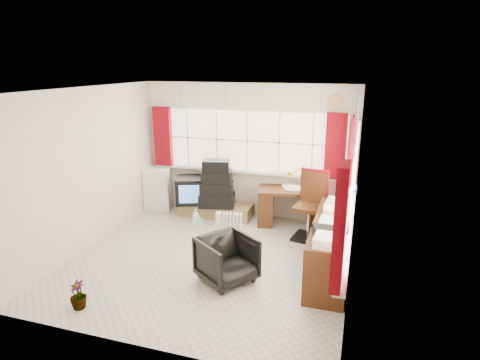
# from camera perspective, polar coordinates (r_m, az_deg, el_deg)

# --- Properties ---
(ground) EXTENTS (4.00, 4.00, 0.00)m
(ground) POSITION_cam_1_polar(r_m,az_deg,el_deg) (6.14, -4.21, -11.24)
(ground) COLOR beige
(ground) RESTS_ON ground
(room_walls) EXTENTS (4.00, 4.00, 4.00)m
(room_walls) POSITION_cam_1_polar(r_m,az_deg,el_deg) (5.61, -4.53, 2.48)
(room_walls) COLOR beige
(room_walls) RESTS_ON ground
(window_back) EXTENTS (3.70, 0.12, 3.60)m
(window_back) POSITION_cam_1_polar(r_m,az_deg,el_deg) (7.53, 0.98, 1.77)
(window_back) COLOR #FFEBC9
(window_back) RESTS_ON room_walls
(window_right) EXTENTS (0.12, 3.70, 3.60)m
(window_right) POSITION_cam_1_polar(r_m,az_deg,el_deg) (5.40, 15.24, -4.78)
(window_right) COLOR #FFEBC9
(window_right) RESTS_ON room_walls
(curtains) EXTENTS (3.83, 3.83, 1.15)m
(curtains) POSITION_cam_1_polar(r_m,az_deg,el_deg) (6.24, 6.58, 3.41)
(curtains) COLOR maroon
(curtains) RESTS_ON room_walls
(overhead_cabinets) EXTENTS (3.98, 3.98, 0.48)m
(overhead_cabinets) POSITION_cam_1_polar(r_m,az_deg,el_deg) (6.16, 7.43, 10.71)
(overhead_cabinets) COLOR silver
(overhead_cabinets) RESTS_ON room_walls
(desk) EXTENTS (1.26, 0.79, 0.71)m
(desk) POSITION_cam_1_polar(r_m,az_deg,el_deg) (7.30, 7.25, -3.50)
(desk) COLOR #452310
(desk) RESTS_ON ground
(desk_lamp) EXTENTS (0.17, 0.15, 0.45)m
(desk_lamp) POSITION_cam_1_polar(r_m,az_deg,el_deg) (7.11, 8.99, 1.01)
(desk_lamp) COLOR yellow
(desk_lamp) RESTS_ON desk
(task_chair) EXTENTS (0.55, 0.58, 1.15)m
(task_chair) POSITION_cam_1_polar(r_m,az_deg,el_deg) (6.78, 10.18, -3.13)
(task_chair) COLOR black
(task_chair) RESTS_ON ground
(office_chair) EXTENTS (0.95, 0.94, 0.63)m
(office_chair) POSITION_cam_1_polar(r_m,az_deg,el_deg) (5.46, -1.88, -11.21)
(office_chair) COLOR black
(office_chair) RESTS_ON ground
(radiator) EXTENTS (0.39, 0.20, 0.55)m
(radiator) POSITION_cam_1_polar(r_m,az_deg,el_deg) (6.48, -1.34, -7.46)
(radiator) COLOR white
(radiator) RESTS_ON ground
(credenza) EXTENTS (0.50, 2.00, 0.85)m
(credenza) POSITION_cam_1_polar(r_m,az_deg,el_deg) (5.81, 12.78, -9.01)
(credenza) COLOR #452310
(credenza) RESTS_ON ground
(file_tray) EXTENTS (0.39, 0.44, 0.12)m
(file_tray) POSITION_cam_1_polar(r_m,az_deg,el_deg) (5.13, 12.14, -7.33)
(file_tray) COLOR black
(file_tray) RESTS_ON credenza
(tv_bench) EXTENTS (1.40, 0.50, 0.25)m
(tv_bench) POSITION_cam_1_polar(r_m,az_deg,el_deg) (7.74, -3.43, -4.22)
(tv_bench) COLOR olive
(tv_bench) RESTS_ON ground
(crt_tv) EXTENTS (0.69, 0.67, 0.50)m
(crt_tv) POSITION_cam_1_polar(r_m,az_deg,el_deg) (7.72, -6.96, -1.42)
(crt_tv) COLOR black
(crt_tv) RESTS_ON tv_bench
(hifi_stack) EXTENTS (0.73, 0.55, 0.89)m
(hifi_stack) POSITION_cam_1_polar(r_m,az_deg,el_deg) (7.44, -3.33, -0.78)
(hifi_stack) COLOR black
(hifi_stack) RESTS_ON tv_bench
(mini_fridge) EXTENTS (0.60, 0.60, 0.84)m
(mini_fridge) POSITION_cam_1_polar(r_m,az_deg,el_deg) (8.22, -11.47, -1.13)
(mini_fridge) COLOR white
(mini_fridge) RESTS_ON ground
(spray_bottle_a) EXTENTS (0.17, 0.17, 0.32)m
(spray_bottle_a) POSITION_cam_1_polar(r_m,az_deg,el_deg) (7.32, -6.32, -5.24)
(spray_bottle_a) COLOR white
(spray_bottle_a) RESTS_ON ground
(spray_bottle_b) EXTENTS (0.12, 0.12, 0.20)m
(spray_bottle_b) POSITION_cam_1_polar(r_m,az_deg,el_deg) (7.31, -5.78, -5.77)
(spray_bottle_b) COLOR #99E4DB
(spray_bottle_b) RESTS_ON ground
(flower_vase) EXTENTS (0.26, 0.26, 0.36)m
(flower_vase) POSITION_cam_1_polar(r_m,az_deg,el_deg) (5.34, -22.05, -14.88)
(flower_vase) COLOR black
(flower_vase) RESTS_ON ground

